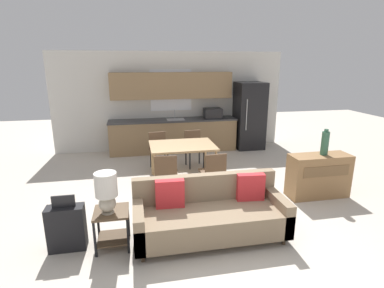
{
  "coord_description": "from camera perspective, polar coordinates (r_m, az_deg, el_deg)",
  "views": [
    {
      "loc": [
        -1.05,
        -3.73,
        2.41
      ],
      "look_at": [
        -0.02,
        1.5,
        0.95
      ],
      "focal_mm": 28.0,
      "sensor_mm": 36.0,
      "label": 1
    }
  ],
  "objects": [
    {
      "name": "ground_plane",
      "position": [
        4.56,
        4.1,
        -16.61
      ],
      "size": [
        20.0,
        20.0,
        0.0
      ],
      "primitive_type": "plane",
      "color": "beige"
    },
    {
      "name": "wall_back",
      "position": [
        8.49,
        -3.96,
        8.15
      ],
      "size": [
        6.4,
        0.07,
        2.7
      ],
      "color": "silver",
      "rests_on": "ground_plane"
    },
    {
      "name": "kitchen_counter",
      "position": [
        8.28,
        -3.5,
        4.38
      ],
      "size": [
        3.48,
        0.65,
        2.15
      ],
      "color": "#8E704C",
      "rests_on": "ground_plane"
    },
    {
      "name": "refrigerator",
      "position": [
        8.7,
        10.86,
        5.32
      ],
      "size": [
        0.78,
        0.75,
        1.88
      ],
      "color": "black",
      "rests_on": "ground_plane"
    },
    {
      "name": "dining_table",
      "position": [
        6.18,
        -1.86,
        -0.73
      ],
      "size": [
        1.32,
        0.98,
        0.77
      ],
      "color": "tan",
      "rests_on": "ground_plane"
    },
    {
      "name": "couch",
      "position": [
        4.34,
        3.33,
        -13.15
      ],
      "size": [
        2.11,
        0.8,
        0.85
      ],
      "color": "#3D2D1E",
      "rests_on": "ground_plane"
    },
    {
      "name": "side_table",
      "position": [
        4.25,
        -14.98,
        -14.24
      ],
      "size": [
        0.45,
        0.45,
        0.52
      ],
      "color": "brown",
      "rests_on": "ground_plane"
    },
    {
      "name": "table_lamp",
      "position": [
        4.01,
        -16.0,
        -8.51
      ],
      "size": [
        0.28,
        0.28,
        0.55
      ],
      "color": "#B2A893",
      "rests_on": "side_table"
    },
    {
      "name": "credenza",
      "position": [
        5.99,
        22.94,
        -5.56
      ],
      "size": [
        1.11,
        0.42,
        0.8
      ],
      "color": "olive",
      "rests_on": "ground_plane"
    },
    {
      "name": "vase",
      "position": [
        5.86,
        24.0,
        0.2
      ],
      "size": [
        0.13,
        0.13,
        0.47
      ],
      "color": "#336047",
      "rests_on": "credenza"
    },
    {
      "name": "dining_chair_near_left",
      "position": [
        5.44,
        -4.98,
        -5.5
      ],
      "size": [
        0.47,
        0.47,
        0.84
      ],
      "rotation": [
        0.0,
        0.0,
        3.01
      ],
      "color": "brown",
      "rests_on": "ground_plane"
    },
    {
      "name": "dining_chair_far_left",
      "position": [
        6.98,
        -6.43,
        -0.81
      ],
      "size": [
        0.46,
        0.46,
        0.84
      ],
      "rotation": [
        0.0,
        0.0,
        0.09
      ],
      "color": "brown",
      "rests_on": "ground_plane"
    },
    {
      "name": "dining_chair_near_right",
      "position": [
        5.52,
        4.07,
        -5.18
      ],
      "size": [
        0.45,
        0.45,
        0.84
      ],
      "rotation": [
        0.0,
        0.0,
        3.21
      ],
      "color": "brown",
      "rests_on": "ground_plane"
    },
    {
      "name": "dining_chair_far_right",
      "position": [
        7.11,
        0.37,
        -0.41
      ],
      "size": [
        0.46,
        0.46,
        0.84
      ],
      "rotation": [
        0.0,
        0.0,
        0.1
      ],
      "color": "brown",
      "rests_on": "ground_plane"
    },
    {
      "name": "suitcase",
      "position": [
        4.4,
        -22.78,
        -14.47
      ],
      "size": [
        0.48,
        0.22,
        0.77
      ],
      "color": "black",
      "rests_on": "ground_plane"
    }
  ]
}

